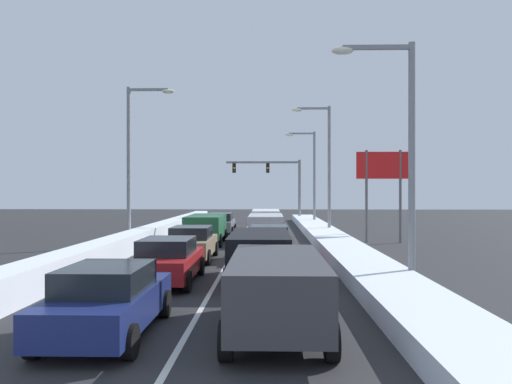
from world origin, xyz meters
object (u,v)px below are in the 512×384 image
object	(u,v)px
street_lamp_left_mid	(135,152)
suv_charcoal_right_lane_nearest	(277,287)
suv_green_center_lane_fourth	(206,226)
traffic_light_gantry	(276,177)
sedan_navy_center_lane_nearest	(108,300)
suv_black_right_lane_second	(260,252)
sedan_red_center_lane_second	(168,260)
roadside_sign_right	(383,175)
sedan_maroon_right_lane_third	(269,242)
street_lamp_right_far	(310,170)
suv_white_right_lane_fifth	(266,219)
sedan_gray_center_lane_fifth	(220,224)
suv_silver_right_lane_fourth	(266,226)
sedan_tan_center_lane_third	(192,243)
street_lamp_right_mid	(324,159)
street_lamp_right_near	(400,140)

from	to	relation	value
street_lamp_left_mid	suv_charcoal_right_lane_nearest	bearing A→B (deg)	-65.74
suv_green_center_lane_fourth	traffic_light_gantry	size ratio (longest dim) A/B	0.65
sedan_navy_center_lane_nearest	suv_black_right_lane_second	bearing A→B (deg)	63.64
sedan_red_center_lane_second	roadside_sign_right	xyz separation A→B (m)	(10.19, 13.32, 3.25)
sedan_maroon_right_lane_third	street_lamp_right_far	world-z (taller)	street_lamp_right_far
suv_white_right_lane_fifth	sedan_gray_center_lane_fifth	world-z (taller)	suv_white_right_lane_fifth
suv_charcoal_right_lane_nearest	suv_silver_right_lane_fourth	bearing A→B (deg)	91.03
sedan_gray_center_lane_fifth	roadside_sign_right	distance (m)	12.05
suv_green_center_lane_fourth	traffic_light_gantry	bearing A→B (deg)	78.45
suv_black_right_lane_second	suv_white_right_lane_fifth	distance (m)	19.99
sedan_red_center_lane_second	suv_green_center_lane_fourth	xyz separation A→B (m)	(-0.26, 12.31, 0.25)
suv_black_right_lane_second	sedan_gray_center_lane_fifth	distance (m)	18.79
sedan_gray_center_lane_fifth	suv_white_right_lane_fifth	bearing A→B (deg)	24.40
roadside_sign_right	traffic_light_gantry	bearing A→B (deg)	106.25
suv_black_right_lane_second	sedan_gray_center_lane_fifth	size ratio (longest dim) A/B	1.09
suv_green_center_lane_fourth	roadside_sign_right	xyz separation A→B (m)	(10.45, 1.01, 3.00)
sedan_gray_center_lane_fifth	suv_black_right_lane_second	bearing A→B (deg)	-80.46
suv_black_right_lane_second	street_lamp_right_far	bearing A→B (deg)	81.67
sedan_navy_center_lane_nearest	street_lamp_right_far	size ratio (longest dim) A/B	0.55
sedan_navy_center_lane_nearest	street_lamp_right_far	distance (m)	34.13
sedan_maroon_right_lane_third	sedan_tan_center_lane_third	size ratio (longest dim) A/B	1.00
sedan_navy_center_lane_nearest	street_lamp_left_mid	bearing A→B (deg)	103.13
suv_charcoal_right_lane_nearest	street_lamp_right_mid	bearing A→B (deg)	81.27
sedan_gray_center_lane_fifth	street_lamp_right_far	bearing A→B (deg)	49.61
suv_black_right_lane_second	street_lamp_right_mid	world-z (taller)	street_lamp_right_mid
sedan_maroon_right_lane_third	suv_white_right_lane_fifth	bearing A→B (deg)	90.83
sedan_navy_center_lane_nearest	traffic_light_gantry	bearing A→B (deg)	83.96
suv_black_right_lane_second	sedan_tan_center_lane_third	size ratio (longest dim) A/B	1.09
sedan_red_center_lane_second	sedan_tan_center_lane_third	distance (m)	5.54
traffic_light_gantry	roadside_sign_right	xyz separation A→B (m)	(6.02, -20.66, -0.48)
suv_black_right_lane_second	suv_green_center_lane_fourth	world-z (taller)	same
suv_silver_right_lane_fourth	street_lamp_right_near	distance (m)	14.64
suv_silver_right_lane_fourth	suv_green_center_lane_fourth	world-z (taller)	same
suv_charcoal_right_lane_nearest	street_lamp_right_near	world-z (taller)	street_lamp_right_near
suv_silver_right_lane_fourth	traffic_light_gantry	xyz separation A→B (m)	(0.96, 21.10, 3.48)
suv_charcoal_right_lane_nearest	street_lamp_right_near	xyz separation A→B (m)	(4.00, 5.30, 3.68)
suv_black_right_lane_second	sedan_maroon_right_lane_third	xyz separation A→B (m)	(0.31, 5.94, -0.25)
sedan_gray_center_lane_fifth	roadside_sign_right	world-z (taller)	roadside_sign_right
roadside_sign_right	sedan_navy_center_lane_nearest	bearing A→B (deg)	-117.88
suv_white_right_lane_fifth	sedan_red_center_lane_second	size ratio (longest dim) A/B	1.09
suv_black_right_lane_second	suv_green_center_lane_fourth	distance (m)	12.50
suv_silver_right_lane_fourth	sedan_red_center_lane_second	size ratio (longest dim) A/B	1.09
sedan_gray_center_lane_fifth	street_lamp_right_far	world-z (taller)	street_lamp_right_far
street_lamp_right_near	traffic_light_gantry	bearing A→B (deg)	95.57
sedan_maroon_right_lane_third	suv_green_center_lane_fourth	size ratio (longest dim) A/B	0.92
sedan_maroon_right_lane_third	suv_white_right_lane_fifth	size ratio (longest dim) A/B	0.92
sedan_gray_center_lane_fifth	suv_charcoal_right_lane_nearest	bearing A→B (deg)	-81.74
street_lamp_right_mid	roadside_sign_right	size ratio (longest dim) A/B	1.61
suv_black_right_lane_second	street_lamp_right_mid	bearing A→B (deg)	76.81
sedan_red_center_lane_second	street_lamp_left_mid	xyz separation A→B (m)	(-4.01, 10.85, 4.46)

